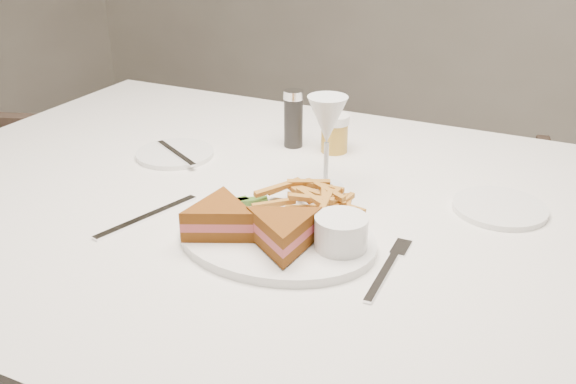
# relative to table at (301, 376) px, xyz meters

# --- Properties ---
(table) EXTENTS (1.69, 1.20, 0.75)m
(table) POSITION_rel_table_xyz_m (0.00, 0.00, 0.00)
(table) COLOR silver
(table) RESTS_ON ground
(chair_far) EXTENTS (0.73, 0.71, 0.62)m
(chair_far) POSITION_rel_table_xyz_m (0.03, 0.85, -0.07)
(chair_far) COLOR #46362B
(chair_far) RESTS_ON ground
(table_setting) EXTENTS (0.80, 0.60, 0.18)m
(table_setting) POSITION_rel_table_xyz_m (0.01, -0.04, 0.41)
(table_setting) COLOR white
(table_setting) RESTS_ON table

